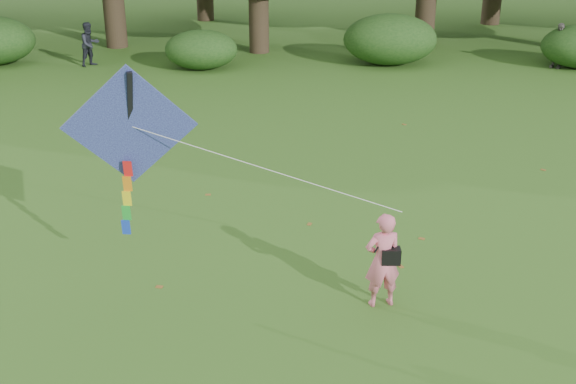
{
  "coord_description": "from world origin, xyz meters",
  "views": [
    {
      "loc": [
        -0.69,
        -9.18,
        6.28
      ],
      "look_at": [
        -0.75,
        2.0,
        1.5
      ],
      "focal_mm": 45.0,
      "sensor_mm": 36.0,
      "label": 1
    }
  ],
  "objects_px": {
    "bystander_left": "(90,44)",
    "flying_kite": "(131,129)",
    "bystander_right": "(558,45)",
    "man_kite_flyer": "(383,260)"
  },
  "relations": [
    {
      "from": "bystander_left",
      "to": "bystander_right",
      "type": "height_order",
      "value": "bystander_right"
    },
    {
      "from": "bystander_left",
      "to": "flying_kite",
      "type": "xyz_separation_m",
      "value": [
        4.99,
        -16.04,
        1.95
      ]
    },
    {
      "from": "man_kite_flyer",
      "to": "flying_kite",
      "type": "xyz_separation_m",
      "value": [
        -3.96,
        0.65,
        1.95
      ]
    },
    {
      "from": "bystander_right",
      "to": "flying_kite",
      "type": "relative_size",
      "value": 0.31
    },
    {
      "from": "man_kite_flyer",
      "to": "flying_kite",
      "type": "relative_size",
      "value": 0.31
    },
    {
      "from": "bystander_left",
      "to": "man_kite_flyer",
      "type": "bearing_deg",
      "value": -111.63
    },
    {
      "from": "man_kite_flyer",
      "to": "bystander_right",
      "type": "distance_m",
      "value": 18.46
    },
    {
      "from": "bystander_left",
      "to": "bystander_right",
      "type": "distance_m",
      "value": 17.31
    },
    {
      "from": "man_kite_flyer",
      "to": "bystander_right",
      "type": "relative_size",
      "value": 0.98
    },
    {
      "from": "bystander_right",
      "to": "bystander_left",
      "type": "bearing_deg",
      "value": -142.15
    }
  ]
}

